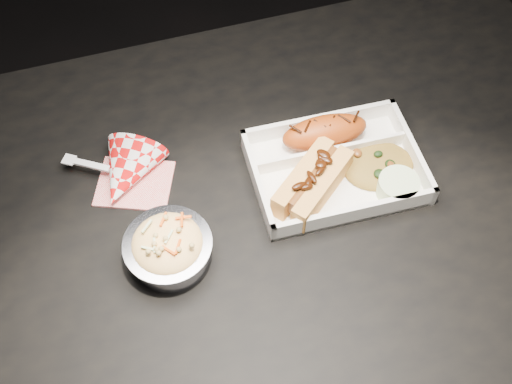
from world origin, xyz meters
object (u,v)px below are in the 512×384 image
at_px(foil_coleslaw_cup, 168,247).
at_px(napkin_fork, 125,174).
at_px(food_tray, 335,169).
at_px(dining_table, 250,249).
at_px(fried_pastry, 325,132).
at_px(hotdog, 313,181).

relative_size(foil_coleslaw_cup, napkin_fork, 0.73).
bearing_deg(food_tray, napkin_fork, 167.90).
height_order(food_tray, napkin_fork, napkin_fork).
bearing_deg(napkin_fork, foil_coleslaw_cup, -44.75).
xyz_separation_m(dining_table, foil_coleslaw_cup, (-0.12, -0.03, 0.12)).
bearing_deg(fried_pastry, napkin_fork, 175.67).
bearing_deg(hotdog, napkin_fork, 119.14).
bearing_deg(dining_table, foil_coleslaw_cup, -167.29).
bearing_deg(hotdog, dining_table, 150.26).
distance_m(hotdog, foil_coleslaw_cup, 0.23).
distance_m(fried_pastry, hotdog, 0.09).
distance_m(fried_pastry, napkin_fork, 0.31).
distance_m(hotdog, napkin_fork, 0.28).
relative_size(dining_table, foil_coleslaw_cup, 9.87).
bearing_deg(hotdog, food_tray, -10.63).
bearing_deg(dining_table, napkin_fork, 142.63).
relative_size(dining_table, fried_pastry, 8.91).
bearing_deg(foil_coleslaw_cup, fried_pastry, 24.53).
height_order(fried_pastry, napkin_fork, napkin_fork).
bearing_deg(fried_pastry, hotdog, -121.11).
xyz_separation_m(dining_table, food_tray, (0.15, 0.04, 0.10)).
xyz_separation_m(food_tray, fried_pastry, (0.00, 0.06, 0.02)).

